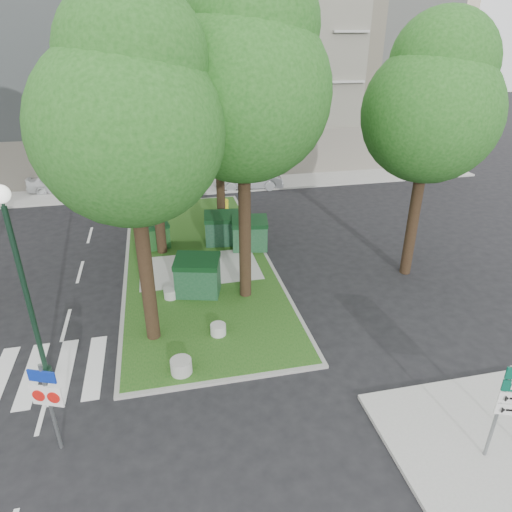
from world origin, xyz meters
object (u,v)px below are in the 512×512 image
object	(u,v)px
dumpster_d	(250,234)
traffic_sign_pole	(48,396)
car_white	(63,181)
bollard_left	(181,366)
street_lamp	(19,264)
tree_street_right	(434,100)
bollard_right	(218,329)
car_silver	(250,178)
tree_median_near_left	(130,111)
litter_bin	(225,206)
tree_median_far	(217,53)
dumpster_b	(198,276)
dumpster_a	(153,235)
tree_median_mid	(149,94)
dumpster_c	(222,229)
tree_median_near_right	(245,75)
bollard_mid	(171,293)

from	to	relation	value
dumpster_d	traffic_sign_pole	distance (m)	12.16
car_white	bollard_left	bearing A→B (deg)	-155.93
dumpster_d	street_lamp	bearing A→B (deg)	-128.28
tree_street_right	bollard_right	distance (m)	11.18
car_silver	tree_median_near_left	bearing A→B (deg)	162.86
tree_street_right	litter_bin	size ratio (longest dim) A/B	14.05
tree_street_right	bollard_right	bearing A→B (deg)	-161.12
tree_median_far	dumpster_b	xyz separation A→B (m)	(-2.04, -7.08, -7.46)
tree_median_far	litter_bin	world-z (taller)	tree_median_far
tree_median_far	car_silver	xyz separation A→B (m)	(2.61, 5.64, -7.63)
tree_median_near_left	dumpster_a	size ratio (longest dim) A/B	6.58
car_white	car_silver	xyz separation A→B (m)	(11.68, -1.80, -0.02)
traffic_sign_pole	car_silver	distance (m)	21.11
tree_median_mid	tree_median_far	world-z (taller)	tree_median_far
dumpster_a	dumpster_b	distance (m)	4.88
dumpster_c	street_lamp	world-z (taller)	street_lamp
dumpster_c	bollard_right	size ratio (longest dim) A/B	3.36
tree_median_near_left	bollard_right	size ratio (longest dim) A/B	20.29
tree_median_near_left	car_silver	bearing A→B (deg)	67.37
tree_median_near_right	bollard_mid	xyz separation A→B (m)	(-2.91, 0.29, -7.68)
tree_street_right	litter_bin	bearing A→B (deg)	127.71
litter_bin	street_lamp	distance (m)	14.40
tree_median_near_right	tree_median_far	distance (m)	7.51
tree_median_far	bollard_right	distance (m)	12.85
tree_median_mid	dumpster_a	xyz separation A→B (m)	(-0.44, 0.52, -6.23)
dumpster_c	traffic_sign_pole	bearing A→B (deg)	-110.76
dumpster_c	car_silver	bearing A→B (deg)	76.50
dumpster_b	litter_bin	world-z (taller)	dumpster_b
tree_median_near_left	dumpster_c	world-z (taller)	tree_median_near_left
tree_median_mid	tree_median_near_left	bearing A→B (deg)	-94.40
tree_median_mid	tree_median_far	xyz separation A→B (m)	(3.20, 3.00, 1.34)
tree_street_right	car_white	distance (m)	22.35
tree_median_near_left	tree_street_right	distance (m)	10.80
tree_median_near_left	litter_bin	bearing A→B (deg)	69.78
dumpster_d	bollard_right	bearing A→B (deg)	-101.58
tree_street_right	bollard_right	xyz separation A→B (m)	(-8.48, -2.90, -6.68)
bollard_mid	traffic_sign_pole	xyz separation A→B (m)	(-3.00, -6.34, 1.35)
bollard_left	tree_street_right	bearing A→B (deg)	24.91
tree_median_mid	car_white	xyz separation A→B (m)	(-5.87, 10.44, -6.26)
dumpster_c	dumpster_a	bearing A→B (deg)	-176.41
tree_street_right	car_white	xyz separation A→B (m)	(-15.87, 14.44, -6.26)
car_white	tree_median_mid	bearing A→B (deg)	-144.27
tree_median_far	dumpster_d	xyz separation A→B (m)	(0.71, -3.53, -7.48)
street_lamp	car_white	distance (m)	18.42
litter_bin	street_lamp	size ratio (longest dim) A/B	0.12
bollard_left	car_silver	distance (m)	18.10
tree_median_mid	dumpster_d	distance (m)	7.30
bollard_right	bollard_mid	distance (m)	3.04
tree_median_near_right	dumpster_b	xyz separation A→B (m)	(-1.84, 0.42, -7.12)
tree_median_near_right	street_lamp	xyz separation A→B (m)	(-6.76, -3.11, -4.30)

